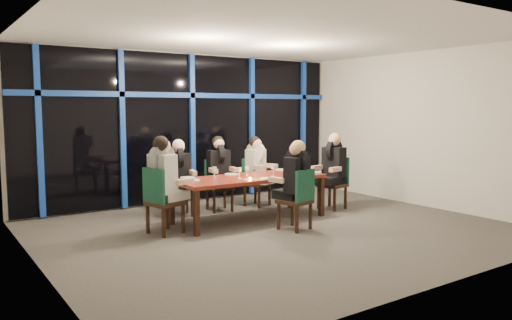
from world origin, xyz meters
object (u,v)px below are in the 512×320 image
object	(u,v)px
chair_far_mid	(218,182)
chair_far_left	(179,186)
dining_table	(249,181)
diner_near_mid	(295,172)
chair_end_left	(160,197)
diner_far_mid	(219,162)
diner_far_left	(179,166)
diner_end_left	(164,170)
water_pitcher	(289,168)
chair_far_right	(254,179)
chair_near_mid	(299,196)
diner_far_right	(257,161)
chair_end_right	(335,180)
diner_end_right	(333,160)
wine_bottle	(301,166)

from	to	relation	value
chair_far_mid	chair_far_left	bearing A→B (deg)	-173.57
dining_table	diner_near_mid	world-z (taller)	diner_near_mid
chair_end_left	diner_far_mid	xyz separation A→B (m)	(1.61, 1.01, 0.34)
diner_far_left	diner_end_left	xyz separation A→B (m)	(-0.74, -1.02, 0.09)
water_pitcher	chair_far_right	bearing A→B (deg)	103.63
dining_table	chair_near_mid	size ratio (longest dim) A/B	2.70
chair_end_left	diner_end_left	world-z (taller)	diner_end_left
chair_far_left	diner_far_right	size ratio (longest dim) A/B	1.02
chair_far_mid	chair_end_right	size ratio (longest dim) A/B	0.97
dining_table	chair_near_mid	world-z (taller)	chair_near_mid
diner_far_mid	diner_near_mid	distance (m)	1.92
chair_far_right	diner_end_left	size ratio (longest dim) A/B	0.94
dining_table	diner_end_right	size ratio (longest dim) A/B	2.72
diner_far_mid	wine_bottle	world-z (taller)	diner_far_mid
chair_end_left	diner_far_left	size ratio (longest dim) A/B	1.13
chair_end_right	chair_near_mid	xyz separation A→B (m)	(-1.66, -0.96, -0.01)
dining_table	diner_far_mid	bearing A→B (deg)	92.00
chair_end_right	diner_near_mid	xyz separation A→B (m)	(-1.68, -0.88, 0.37)
chair_end_left	chair_near_mid	distance (m)	2.13
chair_far_mid	water_pitcher	bearing A→B (deg)	-46.73
dining_table	wine_bottle	world-z (taller)	wine_bottle
diner_far_mid	chair_end_right	bearing A→B (deg)	-19.32
diner_end_left	chair_near_mid	bearing A→B (deg)	-133.62
dining_table	chair_far_mid	bearing A→B (deg)	91.18
chair_near_mid	diner_far_left	xyz separation A→B (m)	(-1.07, 2.01, 0.35)
dining_table	chair_far_right	xyz separation A→B (m)	(0.78, 1.02, -0.16)
dining_table	chair_far_right	bearing A→B (deg)	52.51
chair_far_right	diner_near_mid	size ratio (longest dim) A/B	0.99
chair_far_right	water_pitcher	distance (m)	1.18
wine_bottle	diner_far_right	bearing A→B (deg)	102.30
chair_end_left	diner_end_right	world-z (taller)	diner_end_right
chair_far_right	diner_far_left	size ratio (longest dim) A/B	1.03
chair_far_right	chair_end_left	xyz separation A→B (m)	(-2.43, -1.07, 0.05)
chair_end_left	diner_far_left	world-z (taller)	diner_far_left
diner_far_right	diner_end_right	bearing A→B (deg)	-64.08
chair_far_right	chair_end_left	world-z (taller)	chair_end_left
diner_far_mid	chair_far_mid	bearing A→B (deg)	90.00
chair_near_mid	diner_end_right	size ratio (longest dim) A/B	1.01
chair_near_mid	diner_far_mid	size ratio (longest dim) A/B	1.04
chair_end_right	diner_far_right	xyz separation A→B (m)	(-1.10, 1.02, 0.34)
chair_end_right	diner_end_right	size ratio (longest dim) A/B	1.03
diner_far_mid	diner_end_left	world-z (taller)	diner_end_left
wine_bottle	water_pitcher	xyz separation A→B (m)	(-0.27, 0.00, -0.01)
chair_far_left	diner_near_mid	xyz separation A→B (m)	(1.04, -2.01, 0.40)
diner_far_mid	diner_end_right	xyz separation A→B (m)	(1.86, -1.04, 0.03)
diner_far_right	dining_table	bearing A→B (deg)	-149.10
chair_near_mid	water_pitcher	distance (m)	1.11
diner_far_mid	diner_end_right	distance (m)	2.13
chair_far_right	chair_end_left	size ratio (longest dim) A/B	0.91
chair_end_right	diner_end_right	distance (m)	0.40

